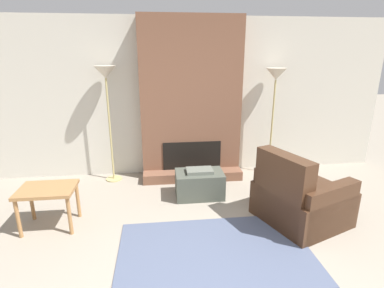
# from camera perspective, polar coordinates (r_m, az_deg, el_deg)

# --- Properties ---
(wall_back) EXTENTS (6.82, 0.06, 2.60)m
(wall_back) POSITION_cam_1_polar(r_m,az_deg,el_deg) (5.12, -0.44, 8.72)
(wall_back) COLOR beige
(wall_back) RESTS_ON ground_plane
(fireplace) EXTENTS (1.63, 0.56, 2.60)m
(fireplace) POSITION_cam_1_polar(r_m,az_deg,el_deg) (4.93, -0.19, 7.65)
(fireplace) COLOR brown
(fireplace) RESTS_ON ground_plane
(ottoman) EXTENTS (0.69, 0.44, 0.43)m
(ottoman) POSITION_cam_1_polar(r_m,az_deg,el_deg) (4.43, 1.42, -7.57)
(ottoman) COLOR #474C42
(ottoman) RESTS_ON ground_plane
(armchair) EXTENTS (1.19, 1.19, 0.94)m
(armchair) POSITION_cam_1_polar(r_m,az_deg,el_deg) (4.00, 19.52, -9.96)
(armchair) COLOR #422819
(armchair) RESTS_ON ground_plane
(side_table) EXTENTS (0.64, 0.47, 0.52)m
(side_table) POSITION_cam_1_polar(r_m,az_deg,el_deg) (3.99, -25.83, -8.58)
(side_table) COLOR #9E7042
(side_table) RESTS_ON ground_plane
(floor_lamp_left) EXTENTS (0.33, 0.33, 1.85)m
(floor_lamp_left) POSITION_cam_1_polar(r_m,az_deg,el_deg) (4.83, -16.06, 11.22)
(floor_lamp_left) COLOR tan
(floor_lamp_left) RESTS_ON ground_plane
(floor_lamp_right) EXTENTS (0.33, 0.33, 1.80)m
(floor_lamp_right) POSITION_cam_1_polar(r_m,az_deg,el_deg) (5.15, 15.60, 11.10)
(floor_lamp_right) COLOR tan
(floor_lamp_right) RESTS_ON ground_plane
(area_rug) EXTENTS (2.06, 1.28, 0.01)m
(area_rug) POSITION_cam_1_polar(r_m,az_deg,el_deg) (3.42, 4.39, -19.76)
(area_rug) COLOR #4C5670
(area_rug) RESTS_ON ground_plane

